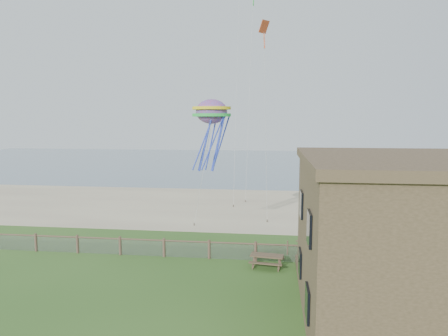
{
  "coord_description": "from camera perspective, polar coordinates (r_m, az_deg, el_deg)",
  "views": [
    {
      "loc": [
        4.04,
        -18.66,
        8.91
      ],
      "look_at": [
        0.71,
        8.0,
        5.7
      ],
      "focal_mm": 32.0,
      "sensor_mm": 36.0,
      "label": 1
    }
  ],
  "objects": [
    {
      "name": "ground",
      "position": [
        21.07,
        -4.87,
        -18.23
      ],
      "size": [
        160.0,
        160.0,
        0.0
      ],
      "primitive_type": "plane",
      "color": "#2D521C",
      "rests_on": "ground"
    },
    {
      "name": "sand_beach",
      "position": [
        41.82,
        1.41,
        -5.49
      ],
      "size": [
        72.0,
        20.0,
        0.02
      ],
      "primitive_type": "cube",
      "color": "tan",
      "rests_on": "ground"
    },
    {
      "name": "ocean",
      "position": [
        85.22,
        4.36,
        0.79
      ],
      "size": [
        160.0,
        68.0,
        0.02
      ],
      "primitive_type": "cube",
      "color": "slate",
      "rests_on": "ground"
    },
    {
      "name": "chainlink_fence",
      "position": [
        26.35,
        -2.13,
        -11.69
      ],
      "size": [
        36.2,
        0.2,
        1.25
      ],
      "primitive_type": null,
      "color": "brown",
      "rests_on": "ground"
    },
    {
      "name": "motel_deck",
      "position": [
        26.74,
        26.96,
        -12.85
      ],
      "size": [
        15.0,
        2.0,
        0.5
      ],
      "primitive_type": "cube",
      "color": "brown",
      "rests_on": "ground"
    },
    {
      "name": "picnic_table",
      "position": [
        25.14,
        6.14,
        -12.97
      ],
      "size": [
        2.17,
        1.75,
        0.84
      ],
      "primitive_type": null,
      "rotation": [
        0.0,
        0.0,
        -0.13
      ],
      "color": "brown",
      "rests_on": "ground"
    },
    {
      "name": "octopus_kite",
      "position": [
        29.95,
        -1.78,
        5.12
      ],
      "size": [
        3.21,
        2.52,
        5.98
      ],
      "primitive_type": null,
      "rotation": [
        0.0,
        0.0,
        0.17
      ],
      "color": "red"
    },
    {
      "name": "kite_red",
      "position": [
        31.24,
        5.74,
        18.84
      ],
      "size": [
        1.62,
        1.57,
        1.77
      ],
      "primitive_type": null,
      "rotation": [
        0.44,
        0.0,
        0.87
      ],
      "color": "#DB4E26"
    }
  ]
}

